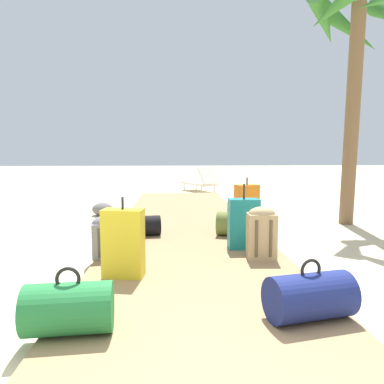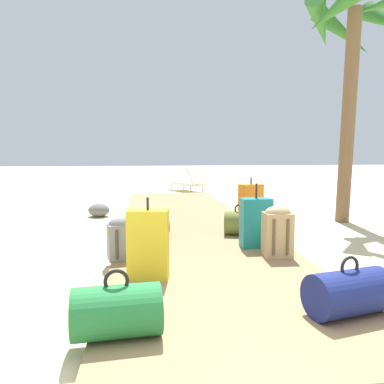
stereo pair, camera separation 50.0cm
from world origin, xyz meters
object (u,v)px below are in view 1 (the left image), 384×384
Objects in this scene: backpack_grey at (106,236)px; suitcase_yellow at (123,243)px; duffel_bag_green at (69,308)px; palm_tree_far_right at (360,37)px; lounge_chair at (201,182)px; backpack_tan at (262,231)px; suitcase_orange at (247,207)px; duffel_bag_olive at (233,224)px; duffel_bag_navy at (310,296)px; suitcase_teal at (244,224)px; duffel_bag_black at (137,226)px.

suitcase_yellow is at bearing -67.35° from backpack_grey.
palm_tree_far_right is (3.90, 4.02, 2.98)m from duffel_bag_green.
lounge_chair is at bearing 80.45° from duffel_bag_green.
suitcase_yellow reaches higher than backpack_grey.
backpack_tan is 0.14× the size of palm_tree_far_right.
backpack_grey is at bearing -141.08° from suitcase_orange.
suitcase_orange is 1.55× the size of duffel_bag_olive.
suitcase_yellow is at bearing 145.10° from duffel_bag_navy.
duffel_bag_green is at bearing -135.02° from backpack_tan.
duffel_bag_green is 0.37× the size of lounge_chair.
lounge_chair reaches higher than duffel_bag_green.
duffel_bag_green is (-0.21, -1.15, -0.16)m from suitcase_yellow.
backpack_tan is 0.73× the size of suitcase_teal.
duffel_bag_green is 6.34m from palm_tree_far_right.
palm_tree_far_right is (2.31, 1.86, 2.84)m from suitcase_teal.
duffel_bag_green is 2.68m from suitcase_teal.
suitcase_orange is (1.65, 2.23, 0.02)m from suitcase_yellow.
duffel_bag_navy is at bearing -87.32° from suitcase_teal.
duffel_bag_navy is 1.28× the size of duffel_bag_olive.
lounge_chair is (-0.23, 6.33, -0.10)m from suitcase_orange.
duffel_bag_navy is 1.38× the size of backpack_grey.
palm_tree_far_right is at bearing 60.30° from duffel_bag_navy.
suitcase_orange is at bearing 84.46° from backpack_tan.
backpack_tan is 4.28m from palm_tree_far_right.
duffel_bag_black is 3.17m from duffel_bag_navy.
backpack_grey reaches higher than duffel_bag_olive.
duffel_bag_navy is at bearing -61.93° from duffel_bag_black.
duffel_bag_black is 1.43× the size of backpack_grey.
suitcase_yellow is at bearing 79.38° from duffel_bag_green.
palm_tree_far_right is at bearing 16.41° from duffel_bag_black.
suitcase_orange reaches higher than duffel_bag_olive.
suitcase_yellow is 1.12× the size of duffel_bag_black.
duffel_bag_black is at bearing 118.07° from duffel_bag_navy.
suitcase_yellow is 0.73m from backpack_grey.
palm_tree_far_right reaches higher than suitcase_teal.
backpack_grey is 0.12× the size of palm_tree_far_right.
palm_tree_far_right is at bearing 45.87° from duffel_bag_green.
duffel_bag_olive is at bearing 92.39° from duffel_bag_navy.
palm_tree_far_right is (2.03, 0.65, 2.81)m from suitcase_orange.
backpack_grey is at bearing 112.65° from suitcase_yellow.
suitcase_orange is 3.53m from palm_tree_far_right.
backpack_tan is 0.48m from suitcase_teal.
duffel_bag_green is 3.28m from duffel_bag_olive.
backpack_tan is at bearing -83.35° from duffel_bag_olive.
backpack_grey is 0.30× the size of lounge_chair.
backpack_grey is 1.95m from duffel_bag_olive.
backpack_tan is 1.77m from backpack_grey.
suitcase_teal is at bearing 92.68° from duffel_bag_navy.
suitcase_yellow is at bearing -127.78° from duffel_bag_olive.
palm_tree_far_right reaches higher than suitcase_orange.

